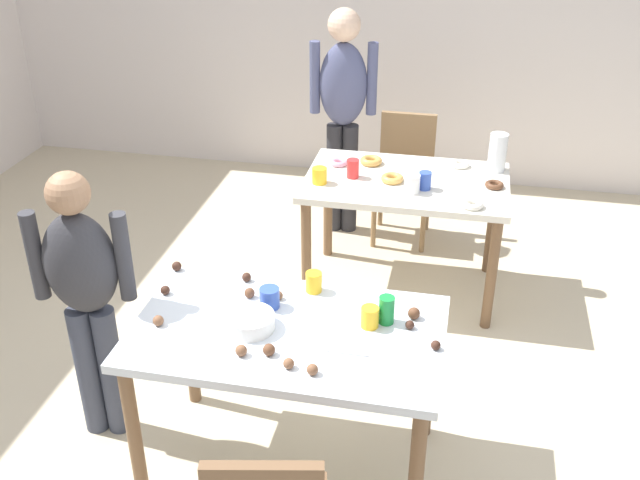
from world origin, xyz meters
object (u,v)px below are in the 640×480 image
(dining_table_near, at_px, (288,348))
(chair_far_table, at_px, (405,169))
(mixing_bowl, at_px, (250,322))
(person_adult_far, at_px, (343,103))
(pitcher_far, at_px, (498,152))
(person_girl_near, at_px, (85,289))
(dining_table_far, at_px, (406,195))
(soda_can, at_px, (387,310))

(dining_table_near, distance_m, chair_far_table, 2.37)
(chair_far_table, relative_size, mixing_bowl, 4.22)
(chair_far_table, relative_size, person_adult_far, 0.55)
(dining_table_near, xyz_separation_m, mixing_bowl, (-0.15, -0.03, 0.13))
(mixing_bowl, height_order, pitcher_far, pitcher_far)
(dining_table_near, height_order, mixing_bowl, mixing_bowl)
(chair_far_table, distance_m, mixing_bowl, 2.43)
(pitcher_far, bearing_deg, person_girl_near, -134.14)
(dining_table_far, bearing_deg, pitcher_far, 25.79)
(person_adult_far, xyz_separation_m, mixing_bowl, (0.04, -2.35, -0.17))
(soda_can, bearing_deg, dining_table_far, 92.69)
(dining_table_far, distance_m, chair_far_table, 0.76)
(chair_far_table, bearing_deg, dining_table_near, -95.94)
(person_girl_near, height_order, soda_can, person_girl_near)
(person_girl_near, bearing_deg, pitcher_far, 45.86)
(mixing_bowl, bearing_deg, pitcher_far, 62.38)
(dining_table_near, relative_size, mixing_bowl, 6.23)
(dining_table_near, xyz_separation_m, dining_table_far, (0.32, 1.61, -0.00))
(mixing_bowl, bearing_deg, soda_can, 16.34)
(person_adult_far, height_order, mixing_bowl, person_adult_far)
(person_adult_far, relative_size, pitcher_far, 6.78)
(mixing_bowl, height_order, soda_can, soda_can)
(dining_table_near, xyz_separation_m, person_adult_far, (-0.19, 2.32, 0.30))
(dining_table_near, height_order, pitcher_far, pitcher_far)
(mixing_bowl, bearing_deg, person_adult_far, 91.05)
(soda_can, distance_m, pitcher_far, 1.78)
(dining_table_near, bearing_deg, pitcher_far, 65.80)
(chair_far_table, bearing_deg, pitcher_far, -39.95)
(soda_can, relative_size, pitcher_far, 0.52)
(dining_table_far, distance_m, person_girl_near, 2.00)
(dining_table_far, bearing_deg, chair_far_table, 95.87)
(person_adult_far, bearing_deg, soda_can, -75.06)
(dining_table_far, bearing_deg, dining_table_near, -101.28)
(chair_far_table, relative_size, soda_can, 7.13)
(mixing_bowl, bearing_deg, chair_far_table, 80.55)
(dining_table_near, relative_size, dining_table_far, 1.08)
(dining_table_far, relative_size, person_adult_far, 0.76)
(person_adult_far, distance_m, mixing_bowl, 2.36)
(dining_table_far, relative_size, person_girl_near, 0.89)
(dining_table_far, height_order, pitcher_far, pitcher_far)
(person_girl_near, relative_size, person_adult_far, 0.85)
(person_girl_near, height_order, pitcher_far, person_girl_near)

